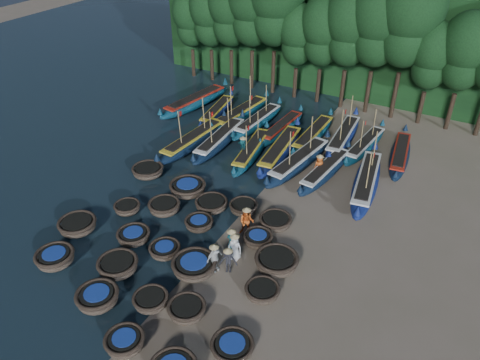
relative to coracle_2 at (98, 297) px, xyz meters
The scene contains 58 objects.
ground 8.90m from the coracle_2, 72.79° to the left, with size 120.00×120.00×0.00m, color #7B6959.
foliage_wall 32.41m from the coracle_2, 85.30° to the left, with size 40.00×3.00×10.00m, color black.
coracle_2 is the anchor object (origin of this frame).
coracle_3 3.15m from the coracle_2, 24.86° to the right, with size 1.87×1.87×0.73m.
coracle_5 4.18m from the coracle_2, 165.74° to the left, with size 2.63×2.63×0.81m.
coracle_6 2.32m from the coracle_2, 106.59° to the left, with size 2.71×2.71×0.82m.
coracle_7 2.62m from the coracle_2, 27.22° to the left, with size 2.02×2.02×0.68m.
coracle_8 4.50m from the coracle_2, 20.29° to the left, with size 1.91×1.91×0.73m.
coracle_9 7.22m from the coracle_2, ahead, with size 2.40×2.40×0.66m.
coracle_10 6.28m from the coracle_2, 143.97° to the left, with size 2.29×2.29×0.80m.
coracle_11 4.85m from the coracle_2, 108.86° to the left, with size 1.97×1.97×0.71m.
coracle_12 4.59m from the coracle_2, 81.30° to the left, with size 2.14×2.14×0.64m.
coracle_13 5.09m from the coracle_2, 55.30° to the left, with size 2.45×2.45×0.81m.
coracle_14 8.14m from the coracle_2, 32.75° to the left, with size 1.81×1.81×0.65m.
coracle_15 7.55m from the coracle_2, 119.64° to the left, with size 1.79×1.79×0.65m.
coracle_16 7.85m from the coracle_2, 102.32° to the left, with size 2.40×2.40×0.81m.
coracle_17 7.51m from the coracle_2, 81.79° to the left, with size 1.76×1.76×0.66m.
coracle_18 9.21m from the coracle_2, 58.47° to the left, with size 1.96×1.96×0.71m.
coracle_19 9.33m from the coracle_2, 44.99° to the left, with size 2.41×2.41×0.84m.
coracle_20 11.83m from the coracle_2, 116.52° to the left, with size 2.24×2.24×0.75m.
coracle_21 10.24m from the coracle_2, 98.87° to the left, with size 2.66×2.66×0.82m.
coracle_22 9.45m from the coracle_2, 85.70° to the left, with size 2.59×2.59×0.70m.
coracle_23 10.45m from the coracle_2, 75.33° to the left, with size 1.99×1.99×0.70m.
coracle_24 11.02m from the coracle_2, 63.04° to the left, with size 2.44×2.44×0.68m.
long_boat_2 16.33m from the coracle_2, 107.01° to the left, with size 2.12×8.83×3.76m.
long_boat_3 17.06m from the coracle_2, 100.42° to the left, with size 1.95×8.53×3.63m.
long_boat_4 16.48m from the coracle_2, 90.50° to the left, with size 2.50×7.76×3.33m.
long_boat_5 17.59m from the coracle_2, 84.38° to the left, with size 2.27×8.68×1.53m.
long_boat_6 17.08m from the coracle_2, 77.77° to the left, with size 2.74×8.64×3.71m.
long_boat_7 17.50m from the coracle_2, 71.04° to the left, with size 2.19×7.70×1.36m.
long_boat_8 18.49m from the coracle_2, 62.23° to the left, with size 2.87×8.92×3.83m.
long_boat_9 23.52m from the coracle_2, 111.85° to the left, with size 2.97×8.95×1.59m.
long_boat_10 22.05m from the coracle_2, 105.96° to the left, with size 2.37×7.25×1.29m.
long_boat_11 22.00m from the coracle_2, 100.23° to the left, with size 2.41×8.53×3.64m.
long_boat_12 21.23m from the coracle_2, 95.44° to the left, with size 1.87×7.99×3.40m.
long_boat_13 21.00m from the coracle_2, 89.33° to the left, with size 1.68×7.44×1.31m.
long_boat_14 21.23m from the coracle_2, 81.98° to the left, with size 1.53×8.08×1.42m.
long_boat_15 22.43m from the coracle_2, 76.67° to the left, with size 2.02×8.51×3.62m.
long_boat_16 22.61m from the coracle_2, 71.87° to the left, with size 2.06×7.42×3.17m.
long_boat_17 23.40m from the coracle_2, 65.43° to the left, with size 2.32×7.66×1.36m.
fisherman_0 7.51m from the coracle_2, 55.41° to the left, with size 0.84×0.59×1.82m.
fisherman_1 7.49m from the coracle_2, 58.04° to the left, with size 0.69×0.52×1.92m.
fisherman_2 9.21m from the coracle_2, 65.55° to the left, with size 1.04×0.91×1.99m.
fisherman_3 6.79m from the coracle_2, 48.87° to the left, with size 1.13×0.93×1.72m.
fisherman_4 6.15m from the coracle_2, 52.14° to the left, with size 0.72×1.07×1.89m.
fisherman_5 16.11m from the coracle_2, 92.39° to the left, with size 1.37×1.50×1.86m.
fisherman_6 17.23m from the coracle_2, 72.32° to the left, with size 0.91×0.95×1.84m.
tree_0 31.94m from the coracle_2, 115.15° to the left, with size 3.68×3.68×8.68m.
tree_1 31.18m from the coracle_2, 111.24° to the left, with size 4.09×4.09×9.65m.
tree_2 30.58m from the coracle_2, 107.12° to the left, with size 4.51×4.51×10.63m.
tree_3 30.16m from the coracle_2, 102.80° to the left, with size 4.92×4.92×11.60m.
tree_5 29.07m from the coracle_2, 93.76° to the left, with size 3.68×3.68×8.68m.
tree_6 29.15m from the coracle_2, 89.14° to the left, with size 4.09×4.09×9.65m.
tree_7 29.42m from the coracle_2, 84.53° to the left, with size 4.51×4.51×10.63m.
tree_8 29.88m from the coracle_2, 79.99° to the left, with size 4.92×4.92×11.60m.
tree_9 30.53m from the coracle_2, 75.57° to the left, with size 5.34×5.34×12.58m.
tree_10 30.56m from the coracle_2, 71.32° to the left, with size 3.68×3.68×8.68m.
tree_11 31.49m from the coracle_2, 67.28° to the left, with size 4.09×4.09×9.65m.
Camera 1 is at (11.26, -19.09, 17.89)m, focal length 35.00 mm.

